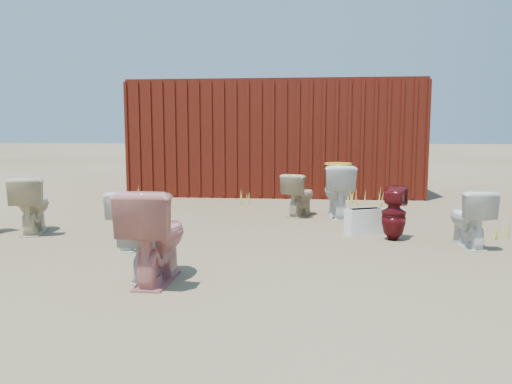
# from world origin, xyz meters

# --- Properties ---
(ground) EXTENTS (100.00, 100.00, 0.00)m
(ground) POSITION_xyz_m (0.00, 0.00, 0.00)
(ground) COLOR brown
(ground) RESTS_ON ground
(shipping_container) EXTENTS (6.00, 2.40, 2.40)m
(shipping_container) POSITION_xyz_m (0.00, 5.20, 1.20)
(shipping_container) COLOR #4C1B0C
(shipping_container) RESTS_ON ground
(toilet_front_a) EXTENTS (0.52, 0.74, 0.68)m
(toilet_front_a) POSITION_xyz_m (-1.32, -0.42, 0.34)
(toilet_front_a) COLOR white
(toilet_front_a) RESTS_ON ground
(toilet_front_pink) EXTENTS (0.49, 0.85, 0.85)m
(toilet_front_pink) POSITION_xyz_m (-0.69, -1.67, 0.43)
(toilet_front_pink) COLOR #D47F7A
(toilet_front_pink) RESTS_ON ground
(toilet_front_c) EXTENTS (0.36, 0.63, 0.64)m
(toilet_front_c) POSITION_xyz_m (-0.80, -1.57, 0.32)
(toilet_front_c) COLOR silver
(toilet_front_c) RESTS_ON ground
(toilet_front_maroon) EXTENTS (0.39, 0.40, 0.67)m
(toilet_front_maroon) POSITION_xyz_m (1.76, 0.31, 0.34)
(toilet_front_maroon) COLOR #570E13
(toilet_front_maroon) RESTS_ON ground
(toilet_front_e) EXTENTS (0.46, 0.71, 0.68)m
(toilet_front_e) POSITION_xyz_m (2.57, 0.03, 0.34)
(toilet_front_e) COLOR white
(toilet_front_e) RESTS_ON ground
(toilet_back_beige_left) EXTENTS (0.63, 0.84, 0.77)m
(toilet_back_beige_left) POSITION_xyz_m (-2.98, 0.28, 0.38)
(toilet_back_beige_left) COLOR beige
(toilet_back_beige_left) RESTS_ON ground
(toilet_back_beige_right) EXTENTS (0.62, 0.77, 0.69)m
(toilet_back_beige_right) POSITION_xyz_m (0.56, 2.00, 0.34)
(toilet_back_beige_right) COLOR #C5B290
(toilet_back_beige_right) RESTS_ON ground
(toilet_back_yellowlid) EXTENTS (0.52, 0.85, 0.84)m
(toilet_back_yellowlid) POSITION_xyz_m (1.16, 1.91, 0.42)
(toilet_back_yellowlid) COLOR white
(toilet_back_yellowlid) RESTS_ON ground
(yellow_lid) EXTENTS (0.42, 0.53, 0.02)m
(yellow_lid) POSITION_xyz_m (1.16, 1.91, 0.85)
(yellow_lid) COLOR gold
(yellow_lid) RESTS_ON toilet_back_yellowlid
(loose_tank) EXTENTS (0.54, 0.39, 0.35)m
(loose_tank) POSITION_xyz_m (1.43, 0.60, 0.17)
(loose_tank) COLOR white
(loose_tank) RESTS_ON ground
(loose_lid_near) EXTENTS (0.53, 0.59, 0.02)m
(loose_lid_near) POSITION_xyz_m (-1.43, 1.16, 0.01)
(loose_lid_near) COLOR #CBB693
(loose_lid_near) RESTS_ON ground
(loose_lid_far) EXTENTS (0.38, 0.48, 0.02)m
(loose_lid_far) POSITION_xyz_m (-2.10, 2.17, 0.01)
(loose_lid_far) COLOR beige
(loose_lid_far) RESTS_ON ground
(weed_clump_a) EXTENTS (0.36, 0.36, 0.31)m
(weed_clump_a) POSITION_xyz_m (-2.49, 2.99, 0.15)
(weed_clump_a) COLOR #B8B249
(weed_clump_a) RESTS_ON ground
(weed_clump_b) EXTENTS (0.32, 0.32, 0.30)m
(weed_clump_b) POSITION_xyz_m (0.58, 2.29, 0.15)
(weed_clump_b) COLOR #B8B249
(weed_clump_b) RESTS_ON ground
(weed_clump_c) EXTENTS (0.36, 0.36, 0.36)m
(weed_clump_c) POSITION_xyz_m (2.05, 2.66, 0.18)
(weed_clump_c) COLOR #B8B249
(weed_clump_c) RESTS_ON ground
(weed_clump_d) EXTENTS (0.30, 0.30, 0.29)m
(weed_clump_d) POSITION_xyz_m (-0.51, 3.17, 0.14)
(weed_clump_d) COLOR #B8B249
(weed_clump_d) RESTS_ON ground
(weed_clump_e) EXTENTS (0.34, 0.34, 0.34)m
(weed_clump_e) POSITION_xyz_m (1.61, 3.50, 0.17)
(weed_clump_e) COLOR #B8B249
(weed_clump_e) RESTS_ON ground
(weed_clump_f) EXTENTS (0.28, 0.28, 0.20)m
(weed_clump_f) POSITION_xyz_m (3.14, 0.56, 0.10)
(weed_clump_f) COLOR #B8B249
(weed_clump_f) RESTS_ON ground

